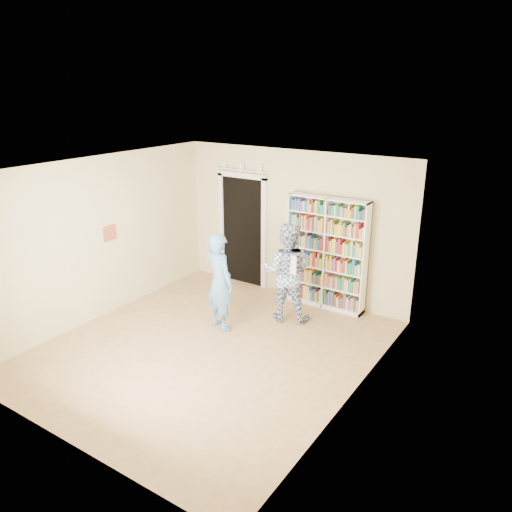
{
  "coord_description": "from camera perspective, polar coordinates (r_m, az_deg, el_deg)",
  "views": [
    {
      "loc": [
        4.22,
        -5.17,
        3.78
      ],
      "look_at": [
        0.24,
        0.9,
        1.26
      ],
      "focal_mm": 35.0,
      "sensor_mm": 36.0,
      "label": 1
    }
  ],
  "objects": [
    {
      "name": "doorway",
      "position": [
        9.67,
        -1.54,
        3.54
      ],
      "size": [
        1.1,
        0.08,
        2.43
      ],
      "color": "black",
      "rests_on": "floor"
    },
    {
      "name": "ceiling",
      "position": [
        6.76,
        -6.01,
        9.86
      ],
      "size": [
        5.0,
        5.0,
        0.0
      ],
      "primitive_type": "plane",
      "rotation": [
        3.14,
        0.0,
        0.0
      ],
      "color": "white",
      "rests_on": "wall_back"
    },
    {
      "name": "man_blue",
      "position": [
        7.94,
        -4.16,
        -2.96
      ],
      "size": [
        0.67,
        0.55,
        1.6
      ],
      "primitive_type": "imported",
      "rotation": [
        0.0,
        0.0,
        2.82
      ],
      "color": "#5489BB",
      "rests_on": "floor"
    },
    {
      "name": "wall_back",
      "position": [
        9.08,
        4.26,
        3.58
      ],
      "size": [
        4.5,
        0.0,
        4.5
      ],
      "primitive_type": "plane",
      "rotation": [
        1.57,
        0.0,
        0.0
      ],
      "color": "beige",
      "rests_on": "floor"
    },
    {
      "name": "wall_left",
      "position": [
        8.63,
        -17.4,
        1.9
      ],
      "size": [
        0.0,
        5.0,
        5.0
      ],
      "primitive_type": "plane",
      "rotation": [
        1.57,
        0.0,
        1.57
      ],
      "color": "beige",
      "rests_on": "floor"
    },
    {
      "name": "paper_sheet",
      "position": [
        7.92,
        3.99,
        -0.97
      ],
      "size": [
        0.22,
        0.04,
        0.31
      ],
      "primitive_type": "cube",
      "rotation": [
        0.0,
        0.0,
        -0.14
      ],
      "color": "white",
      "rests_on": "man_plaid"
    },
    {
      "name": "wall_right",
      "position": [
        6.04,
        11.36,
        -4.97
      ],
      "size": [
        0.0,
        5.0,
        5.0
      ],
      "primitive_type": "plane",
      "rotation": [
        1.57,
        0.0,
        -1.57
      ],
      "color": "beige",
      "rests_on": "floor"
    },
    {
      "name": "man_plaid",
      "position": [
        8.22,
        3.53,
        -1.86
      ],
      "size": [
        0.98,
        0.87,
        1.67
      ],
      "primitive_type": "imported",
      "rotation": [
        0.0,
        0.0,
        3.49
      ],
      "color": "navy",
      "rests_on": "floor"
    },
    {
      "name": "wall_art",
      "position": [
        8.72,
        -16.35,
        2.52
      ],
      "size": [
        0.03,
        0.25,
        0.25
      ],
      "primitive_type": "cube",
      "color": "brown",
      "rests_on": "wall_left"
    },
    {
      "name": "floor",
      "position": [
        7.66,
        -5.3,
        -10.48
      ],
      "size": [
        5.0,
        5.0,
        0.0
      ],
      "primitive_type": "plane",
      "color": "#9B6E4B",
      "rests_on": "ground"
    },
    {
      "name": "bookshelf",
      "position": [
        8.72,
        8.09,
        0.36
      ],
      "size": [
        1.44,
        0.27,
        1.98
      ],
      "rotation": [
        0.0,
        0.0,
        -0.36
      ],
      "color": "white",
      "rests_on": "floor"
    }
  ]
}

